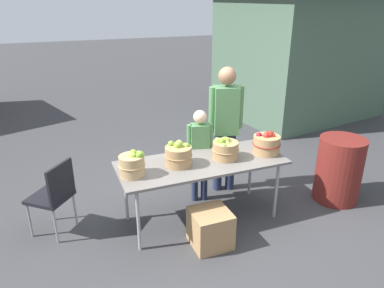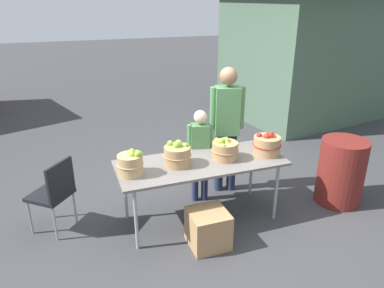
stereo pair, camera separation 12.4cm
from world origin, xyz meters
name	(u,v)px [view 1 (the left image)]	position (x,y,z in m)	size (l,w,h in m)	color
ground_plane	(201,218)	(0.00, 0.00, 0.00)	(40.00, 40.00, 0.00)	#38383A
market_table	(202,165)	(0.00, 0.00, 0.71)	(1.90, 0.76, 0.75)	slate
apple_basket_green_0	(132,164)	(-0.80, -0.04, 0.88)	(0.28, 0.28, 0.28)	tan
apple_basket_green_1	(178,155)	(-0.27, 0.02, 0.87)	(0.31, 0.31, 0.28)	#A87F51
apple_basket_green_2	(225,149)	(0.28, -0.02, 0.86)	(0.31, 0.31, 0.26)	#A87F51
apple_basket_red_0	(267,143)	(0.80, -0.06, 0.87)	(0.33, 0.33, 0.27)	#A87F51
vendor_adult	(226,121)	(0.57, 0.55, 0.99)	(0.43, 0.30, 1.68)	#262D4C
child_customer	(200,149)	(0.15, 0.41, 0.72)	(0.32, 0.21, 1.22)	#262D4C
food_kiosk	(300,51)	(3.68, 3.18, 1.38)	(3.88, 3.38, 2.74)	#47604C
folding_chair	(54,193)	(-1.59, 0.33, 0.51)	(0.56, 0.56, 0.86)	black
trash_barrel	(339,170)	(1.81, -0.23, 0.42)	(0.57, 0.57, 0.85)	maroon
produce_crate	(210,228)	(-0.10, -0.49, 0.20)	(0.40, 0.40, 0.40)	#A87F51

